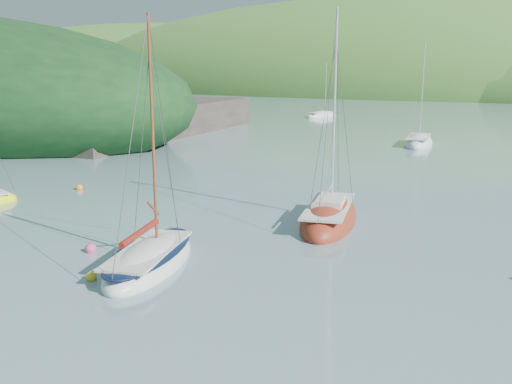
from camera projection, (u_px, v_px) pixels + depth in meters
The scene contains 6 objects.
ground at pixel (105, 271), 22.12m from camera, with size 700.00×700.00×0.00m, color slate.
daysailer_white at pixel (150, 260), 22.64m from camera, with size 4.67×7.25×10.46m.
sloop_red at pixel (329, 219), 28.88m from camera, with size 4.84×8.21×11.49m.
distant_sloop_a at pixel (418, 143), 57.19m from camera, with size 4.13×7.95×10.80m.
distant_sloop_c at pixel (322, 116), 88.10m from camera, with size 3.80×6.68×9.01m.
mooring_buoys at pixel (145, 235), 26.47m from camera, with size 26.96×11.04×0.50m.
Camera 1 is at (16.11, -14.59, 7.80)m, focal length 40.00 mm.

